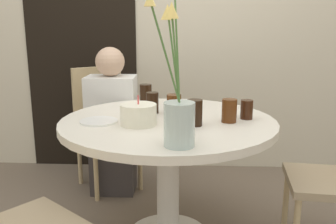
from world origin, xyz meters
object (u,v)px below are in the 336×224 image
object	(u,v)px
flower_vase	(177,100)
side_plate	(99,121)
drink_glass_3	(247,110)
drink_glass_0	(152,103)
birthday_cake	(138,114)
person_guest	(112,126)
chair_near_front	(2,222)
drink_glass_5	(229,111)
drink_glass_1	(174,105)
drink_glass_4	(146,95)
chair_right_flank	(104,121)
drink_glass_2	(195,113)

from	to	relation	value
flower_vase	side_plate	distance (m)	0.57
flower_vase	drink_glass_3	bearing A→B (deg)	51.66
flower_vase	drink_glass_0	distance (m)	0.60
birthday_cake	side_plate	world-z (taller)	birthday_cake
person_guest	chair_near_front	bearing A→B (deg)	-96.64
drink_glass_5	drink_glass_1	bearing A→B (deg)	156.02
drink_glass_4	drink_glass_0	bearing A→B (deg)	-74.95
drink_glass_3	side_plate	bearing A→B (deg)	-172.26
birthday_cake	drink_glass_0	bearing A→B (deg)	78.91
chair_right_flank	drink_glass_4	distance (m)	0.60
drink_glass_4	drink_glass_5	bearing A→B (deg)	-40.85
drink_glass_0	drink_glass_2	size ratio (longest dim) A/B	0.91
drink_glass_3	drink_glass_5	size ratio (longest dim) A/B	0.84
drink_glass_0	chair_right_flank	bearing A→B (deg)	124.22
drink_glass_3	chair_right_flank	bearing A→B (deg)	142.00
drink_glass_1	drink_glass_3	bearing A→B (deg)	-8.27
chair_right_flank	chair_near_front	distance (m)	1.46
chair_right_flank	chair_near_front	world-z (taller)	same
flower_vase	drink_glass_2	xyz separation A→B (m)	(0.08, 0.31, -0.13)
flower_vase	drink_glass_3	size ratio (longest dim) A/B	6.83
drink_glass_0	flower_vase	bearing A→B (deg)	-75.29
flower_vase	chair_near_front	bearing A→B (deg)	-156.13
drink_glass_2	chair_near_front	bearing A→B (deg)	-140.38
person_guest	drink_glass_0	bearing A→B (deg)	-55.75
drink_glass_5	person_guest	distance (m)	1.03
chair_near_front	drink_glass_1	xyz separation A→B (m)	(0.61, 0.79, 0.27)
chair_right_flank	drink_glass_1	world-z (taller)	chair_right_flank
drink_glass_0	person_guest	distance (m)	0.65
drink_glass_0	drink_glass_4	bearing A→B (deg)	105.05
drink_glass_2	side_plate	bearing A→B (deg)	175.32
chair_right_flank	flower_vase	distance (m)	1.37
drink_glass_5	chair_near_front	bearing A→B (deg)	-143.32
chair_right_flank	side_plate	size ratio (longest dim) A/B	4.51
flower_vase	drink_glass_5	size ratio (longest dim) A/B	5.76
drink_glass_2	drink_glass_3	size ratio (longest dim) A/B	1.29
birthday_cake	drink_glass_2	bearing A→B (deg)	-0.66
birthday_cake	person_guest	xyz separation A→B (m)	(-0.28, 0.73, -0.27)
chair_near_front	drink_glass_0	distance (m)	1.01
birthday_cake	side_plate	distance (m)	0.22
drink_glass_4	drink_glass_3	bearing A→B (deg)	-30.43
side_plate	person_guest	xyz separation A→B (m)	(-0.07, 0.70, -0.22)
drink_glass_5	person_guest	world-z (taller)	person_guest
drink_glass_1	drink_glass_5	distance (m)	0.31
drink_glass_2	drink_glass_5	world-z (taller)	drink_glass_2
flower_vase	drink_glass_1	distance (m)	0.53
chair_near_front	side_plate	xyz separation A→B (m)	(0.22, 0.63, 0.22)
drink_glass_2	drink_glass_5	size ratio (longest dim) A/B	1.08
drink_glass_3	drink_glass_0	bearing A→B (deg)	167.81
side_plate	drink_glass_0	bearing A→B (deg)	39.63
chair_near_front	drink_glass_4	distance (m)	1.19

